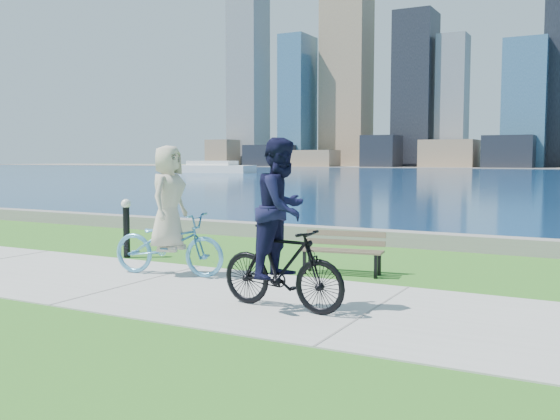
# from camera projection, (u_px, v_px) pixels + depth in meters

# --- Properties ---
(ground) EXTENTS (320.00, 320.00, 0.00)m
(ground) POSITION_uv_depth(u_px,v_px,m) (370.00, 313.00, 8.22)
(ground) COLOR #27641A
(ground) RESTS_ON ground
(concrete_path) EXTENTS (80.00, 3.50, 0.02)m
(concrete_path) POSITION_uv_depth(u_px,v_px,m) (370.00, 312.00, 8.22)
(concrete_path) COLOR #A2A39D
(concrete_path) RESTS_ON ground
(seawall) EXTENTS (90.00, 0.50, 0.35)m
(seawall) POSITION_uv_depth(u_px,v_px,m) (468.00, 243.00, 13.65)
(seawall) COLOR slate
(seawall) RESTS_ON ground
(ferry_near) EXTENTS (12.03, 3.44, 1.63)m
(ferry_near) POSITION_uv_depth(u_px,v_px,m) (212.00, 168.00, 85.07)
(ferry_near) COLOR white
(ferry_near) RESTS_ON ground
(park_bench) EXTENTS (1.50, 0.70, 0.75)m
(park_bench) POSITION_uv_depth(u_px,v_px,m) (343.00, 248.00, 10.92)
(park_bench) COLOR black
(park_bench) RESTS_ON ground
(bollard_lamp) EXTENTS (0.19, 0.19, 1.20)m
(bollard_lamp) POSITION_uv_depth(u_px,v_px,m) (126.00, 224.00, 12.70)
(bollard_lamp) COLOR black
(bollard_lamp) RESTS_ON ground
(cyclist_woman) EXTENTS (1.06, 2.15, 2.23)m
(cyclist_woman) POSITION_uv_depth(u_px,v_px,m) (169.00, 227.00, 10.69)
(cyclist_woman) COLOR #539FCB
(cyclist_woman) RESTS_ON ground
(cyclist_man) EXTENTS (0.76, 1.92, 2.28)m
(cyclist_man) POSITION_uv_depth(u_px,v_px,m) (282.00, 238.00, 8.24)
(cyclist_man) COLOR black
(cyclist_man) RESTS_ON ground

